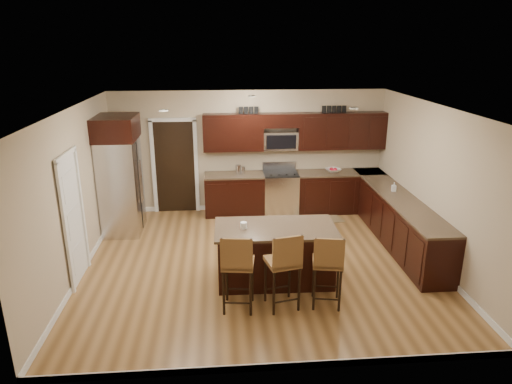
{
  "coord_description": "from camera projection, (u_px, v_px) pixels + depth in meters",
  "views": [
    {
      "loc": [
        -0.65,
        -7.16,
        3.71
      ],
      "look_at": [
        -0.03,
        0.4,
        1.18
      ],
      "focal_mm": 32.0,
      "sensor_mm": 36.0,
      "label": 1
    }
  ],
  "objects": [
    {
      "name": "island",
      "position": [
        275.0,
        255.0,
        7.31
      ],
      "size": [
        1.92,
        1.04,
        0.92
      ],
      "rotation": [
        0.0,
        0.0,
        -0.02
      ],
      "color": "black",
      "rests_on": "floor"
    },
    {
      "name": "stool_mid",
      "position": [
        284.0,
        262.0,
        6.41
      ],
      "size": [
        0.53,
        0.53,
        1.18
      ],
      "rotation": [
        0.0,
        0.0,
        0.22
      ],
      "color": "brown",
      "rests_on": "floor"
    },
    {
      "name": "fruit_bowl",
      "position": [
        333.0,
        170.0,
        10.15
      ],
      "size": [
        0.41,
        0.41,
        0.08
      ],
      "primitive_type": "imported",
      "rotation": [
        0.0,
        0.0,
        0.33
      ],
      "color": "silver",
      "rests_on": "base_cabinets"
    },
    {
      "name": "wall_right",
      "position": [
        434.0,
        185.0,
        7.79
      ],
      "size": [
        0.0,
        5.5,
        5.5
      ],
      "primitive_type": "plane",
      "rotation": [
        1.57,
        0.0,
        -1.57
      ],
      "color": "tan",
      "rests_on": "floor"
    },
    {
      "name": "wall_left",
      "position": [
        75.0,
        195.0,
        7.33
      ],
      "size": [
        0.0,
        5.5,
        5.5
      ],
      "primitive_type": "plane",
      "rotation": [
        1.57,
        0.0,
        1.57
      ],
      "color": "tan",
      "rests_on": "floor"
    },
    {
      "name": "microwave",
      "position": [
        280.0,
        141.0,
        9.99
      ],
      "size": [
        0.76,
        0.31,
        0.4
      ],
      "primitive_type": "cube",
      "color": "silver",
      "rests_on": "upper_cabinets"
    },
    {
      "name": "wall_back",
      "position": [
        249.0,
        152.0,
        10.16
      ],
      "size": [
        6.0,
        0.0,
        6.0
      ],
      "primitive_type": "plane",
      "rotation": [
        1.57,
        0.0,
        0.0
      ],
      "color": "tan",
      "rests_on": "floor"
    },
    {
      "name": "floor",
      "position": [
        260.0,
        263.0,
        7.99
      ],
      "size": [
        6.0,
        6.0,
        0.0
      ],
      "primitive_type": "plane",
      "color": "olive",
      "rests_on": "ground"
    },
    {
      "name": "canister_short",
      "position": [
        242.0,
        170.0,
        9.98
      ],
      "size": [
        0.11,
        0.11,
        0.17
      ],
      "primitive_type": "cylinder",
      "color": "silver",
      "rests_on": "base_cabinets"
    },
    {
      "name": "island_jar",
      "position": [
        244.0,
        225.0,
        7.1
      ],
      "size": [
        0.1,
        0.1,
        0.1
      ],
      "primitive_type": "cylinder",
      "color": "white",
      "rests_on": "island"
    },
    {
      "name": "upper_cabinets",
      "position": [
        297.0,
        131.0,
        9.93
      ],
      "size": [
        4.0,
        0.33,
        0.8
      ],
      "color": "black",
      "rests_on": "wall_back"
    },
    {
      "name": "refrigerator",
      "position": [
        120.0,
        174.0,
        8.98
      ],
      "size": [
        0.79,
        1.01,
        2.35
      ],
      "color": "silver",
      "rests_on": "floor"
    },
    {
      "name": "floor_mat",
      "position": [
        320.0,
        219.0,
        9.95
      ],
      "size": [
        1.02,
        0.77,
        0.01
      ],
      "primitive_type": "cube",
      "rotation": [
        0.0,
        0.0,
        0.19
      ],
      "color": "olive",
      "rests_on": "floor"
    },
    {
      "name": "soap_bottle",
      "position": [
        394.0,
        187.0,
        8.83
      ],
      "size": [
        0.09,
        0.09,
        0.18
      ],
      "primitive_type": "imported",
      "rotation": [
        0.0,
        0.0,
        -0.17
      ],
      "color": "#B2B2B2",
      "rests_on": "base_cabinets"
    },
    {
      "name": "letter_decor",
      "position": [
        291.0,
        110.0,
        9.78
      ],
      "size": [
        2.2,
        0.03,
        0.15
      ],
      "primitive_type": null,
      "color": "black",
      "rests_on": "upper_cabinets"
    },
    {
      "name": "doorway",
      "position": [
        175.0,
        167.0,
        10.13
      ],
      "size": [
        0.85,
        0.03,
        2.06
      ],
      "primitive_type": "cube",
      "color": "black",
      "rests_on": "floor"
    },
    {
      "name": "stool_left",
      "position": [
        238.0,
        264.0,
        6.36
      ],
      "size": [
        0.5,
        0.5,
        1.19
      ],
      "rotation": [
        0.0,
        0.0,
        -0.13
      ],
      "color": "brown",
      "rests_on": "floor"
    },
    {
      "name": "pantry_door",
      "position": [
        73.0,
        220.0,
        7.16
      ],
      "size": [
        0.03,
        0.8,
        2.04
      ],
      "primitive_type": "cube",
      "color": "white",
      "rests_on": "floor"
    },
    {
      "name": "range",
      "position": [
        280.0,
        192.0,
        10.21
      ],
      "size": [
        0.76,
        0.64,
        1.11
      ],
      "color": "silver",
      "rests_on": "floor"
    },
    {
      "name": "base_cabinets",
      "position": [
        346.0,
        207.0,
        9.36
      ],
      "size": [
        4.02,
        3.96,
        0.92
      ],
      "color": "black",
      "rests_on": "floor"
    },
    {
      "name": "canister_tall",
      "position": [
        238.0,
        170.0,
        9.96
      ],
      "size": [
        0.12,
        0.12,
        0.21
      ],
      "primitive_type": "cylinder",
      "color": "silver",
      "rests_on": "base_cabinets"
    },
    {
      "name": "ceiling",
      "position": [
        260.0,
        108.0,
        7.14
      ],
      "size": [
        6.0,
        6.0,
        0.0
      ],
      "primitive_type": "plane",
      "rotation": [
        3.14,
        0.0,
        0.0
      ],
      "color": "silver",
      "rests_on": "wall_back"
    },
    {
      "name": "stool_right",
      "position": [
        328.0,
        263.0,
        6.47
      ],
      "size": [
        0.49,
        0.49,
        1.13
      ],
      "rotation": [
        0.0,
        0.0,
        -0.18
      ],
      "color": "brown",
      "rests_on": "floor"
    }
  ]
}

